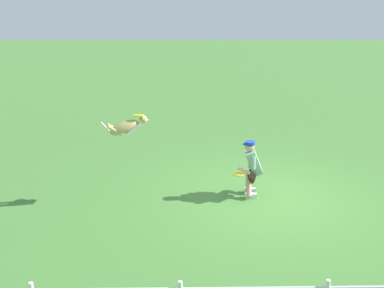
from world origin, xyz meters
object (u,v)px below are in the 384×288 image
at_px(dog, 126,127).
at_px(frisbee_flying, 138,115).
at_px(frisbee_held, 239,174).
at_px(person, 252,167).

height_order(dog, frisbee_flying, frisbee_flying).
distance_m(frisbee_flying, frisbee_held, 2.54).
xyz_separation_m(person, frisbee_flying, (2.49, 0.01, 1.21)).
relative_size(person, dog, 1.24).
relative_size(frisbee_flying, frisbee_held, 1.00).
bearing_deg(frisbee_flying, person, -179.86).
distance_m(person, dog, 2.92).
xyz_separation_m(dog, frisbee_flying, (-0.26, -0.08, 0.23)).
xyz_separation_m(frisbee_flying, frisbee_held, (-2.17, 0.21, -1.30)).
relative_size(person, frisbee_flying, 5.00).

